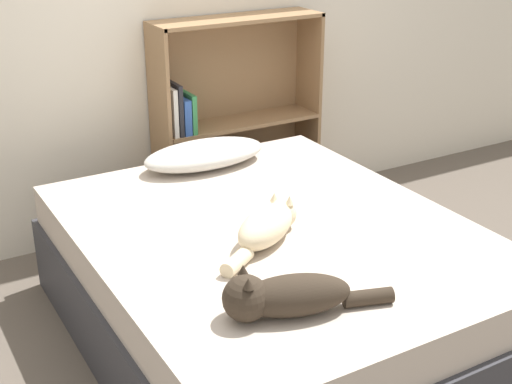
{
  "coord_description": "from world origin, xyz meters",
  "views": [
    {
      "loc": [
        -1.34,
        -2.16,
        1.76
      ],
      "look_at": [
        0.0,
        0.14,
        0.61
      ],
      "focal_mm": 50.0,
      "sensor_mm": 36.0,
      "label": 1
    }
  ],
  "objects": [
    {
      "name": "ground_plane",
      "position": [
        0.0,
        0.0,
        0.0
      ],
      "size": [
        8.0,
        8.0,
        0.0
      ],
      "primitive_type": "plane",
      "color": "brown"
    },
    {
      "name": "pillow",
      "position": [
        0.07,
        0.74,
        0.57
      ],
      "size": [
        0.61,
        0.3,
        0.12
      ],
      "color": "beige",
      "rests_on": "bed"
    },
    {
      "name": "cat_dark",
      "position": [
        -0.3,
        -0.55,
        0.58
      ],
      "size": [
        0.54,
        0.25,
        0.17
      ],
      "rotation": [
        0.0,
        0.0,
        2.83
      ],
      "color": "#33281E",
      "rests_on": "bed"
    },
    {
      "name": "cat_light",
      "position": [
        -0.08,
        -0.09,
        0.58
      ],
      "size": [
        0.46,
        0.35,
        0.14
      ],
      "rotation": [
        0.0,
        0.0,
        0.58
      ],
      "color": "beige",
      "rests_on": "bed"
    },
    {
      "name": "bed",
      "position": [
        0.0,
        0.0,
        0.25
      ],
      "size": [
        1.49,
        1.85,
        0.51
      ],
      "color": "#333338",
      "rests_on": "ground_plane"
    },
    {
      "name": "bookshelf",
      "position": [
        0.43,
        1.17,
        0.58
      ],
      "size": [
        0.93,
        0.26,
        1.14
      ],
      "color": "#8E6B47",
      "rests_on": "ground_plane"
    }
  ]
}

